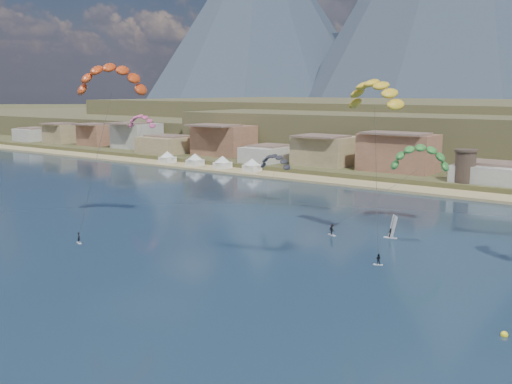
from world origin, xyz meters
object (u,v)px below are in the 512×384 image
(kitesurfer_red, at_px, (111,74))
(windsurfer, at_px, (391,231))
(watchtower, at_px, (465,166))
(kitesurfer_green, at_px, (419,154))
(buoy, at_px, (504,335))
(kitesurfer_yellow, at_px, (375,90))

(kitesurfer_red, height_order, windsurfer, kitesurfer_red)
(watchtower, height_order, kitesurfer_green, kitesurfer_green)
(kitesurfer_green, bearing_deg, buoy, -57.45)
(kitesurfer_yellow, xyz_separation_m, kitesurfer_green, (-0.12, 19.34, -11.78))
(kitesurfer_yellow, distance_m, kitesurfer_green, 22.65)
(watchtower, distance_m, windsurfer, 59.74)
(kitesurfer_red, distance_m, buoy, 77.26)
(kitesurfer_red, height_order, kitesurfer_yellow, kitesurfer_red)
(kitesurfer_yellow, xyz_separation_m, buoy, (28.53, -25.53, -25.41))
(windsurfer, bearing_deg, kitesurfer_green, 92.69)
(watchtower, height_order, kitesurfer_yellow, kitesurfer_yellow)
(kitesurfer_yellow, distance_m, buoy, 45.95)
(buoy, bearing_deg, windsurfer, 130.73)
(buoy, bearing_deg, kitesurfer_yellow, 138.17)
(kitesurfer_red, distance_m, kitesurfer_green, 58.47)
(watchtower, distance_m, kitesurfer_yellow, 69.20)
(watchtower, distance_m, kitesurfer_red, 93.88)
(watchtower, bearing_deg, kitesurfer_green, -81.85)
(kitesurfer_green, bearing_deg, kitesurfer_red, -139.19)
(watchtower, xyz_separation_m, buoy, (35.34, -91.67, -6.23))
(windsurfer, bearing_deg, watchtower, 97.03)
(kitesurfer_yellow, xyz_separation_m, windsurfer, (0.46, 7.07, -24.26))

